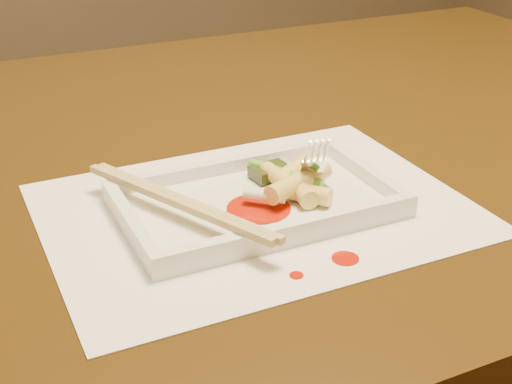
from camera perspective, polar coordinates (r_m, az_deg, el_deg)
name	(u,v)px	position (r m, az deg, el deg)	size (l,w,h in m)	color
table	(260,206)	(0.91, 0.29, -1.10)	(1.40, 0.90, 0.75)	black
placemat	(256,209)	(0.69, 0.00, -1.39)	(0.40, 0.30, 0.00)	white
sauce_splatter_a	(345,258)	(0.62, 7.15, -5.29)	(0.02, 0.02, 0.00)	#B21705
sauce_splatter_b	(296,275)	(0.59, 3.25, -6.66)	(0.01, 0.01, 0.00)	#B21705
plate_base	(256,205)	(0.69, 0.00, -1.04)	(0.26, 0.16, 0.01)	white
plate_rim_far	(226,166)	(0.74, -2.44, 2.12)	(0.26, 0.01, 0.01)	white
plate_rim_near	(292,229)	(0.62, 2.91, -3.01)	(0.26, 0.01, 0.01)	white
plate_rim_left	(131,222)	(0.65, -10.00, -2.36)	(0.01, 0.14, 0.01)	white
plate_rim_right	(365,171)	(0.74, 8.73, 1.65)	(0.01, 0.14, 0.01)	white
veg_piece	(270,172)	(0.73, 1.14, 1.64)	(0.04, 0.03, 0.01)	black
scallion_white	(264,196)	(0.67, 0.67, -0.30)	(0.01, 0.01, 0.04)	#EAEACC
scallion_green	(285,173)	(0.71, 2.36, 1.52)	(0.01, 0.01, 0.09)	#46AC1B
chopstick_a	(175,202)	(0.65, -6.54, -0.80)	(0.01, 0.23, 0.01)	tan
chopstick_b	(183,200)	(0.65, -5.88, -0.66)	(0.01, 0.23, 0.01)	tan
fork	(313,112)	(0.70, 4.58, 6.39)	(0.09, 0.10, 0.14)	silver
sauce_blob_0	(259,208)	(0.67, 0.22, -1.33)	(0.06, 0.06, 0.00)	#B21705
rice_cake_0	(308,182)	(0.70, 4.16, 0.79)	(0.02, 0.02, 0.05)	#F9E474
rice_cake_1	(279,178)	(0.71, 1.84, 1.13)	(0.02, 0.02, 0.05)	#F9E474
rice_cake_2	(312,175)	(0.70, 4.54, 1.37)	(0.02, 0.02, 0.04)	#F9E474
rice_cake_3	(310,194)	(0.68, 4.33, -0.15)	(0.02, 0.02, 0.04)	#F9E474
rice_cake_4	(302,192)	(0.68, 3.72, 0.03)	(0.02, 0.02, 0.04)	#F9E474
rice_cake_5	(289,187)	(0.68, 2.65, 0.41)	(0.02, 0.02, 0.05)	#F9E474
rice_cake_6	(294,170)	(0.73, 3.07, 1.79)	(0.02, 0.02, 0.05)	#F9E474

